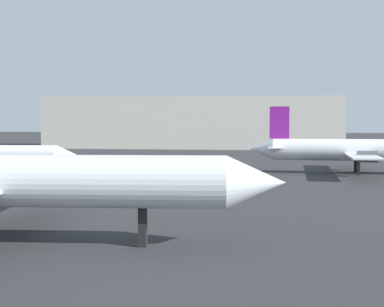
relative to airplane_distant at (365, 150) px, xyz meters
name	(u,v)px	position (x,y,z in m)	size (l,w,h in m)	color
airplane_distant	(365,150)	(0.00, 0.00, 0.00)	(32.29, 24.15, 9.34)	white
terminal_building	(193,123)	(-32.44, 66.97, 3.32)	(75.91, 19.39, 13.23)	beige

